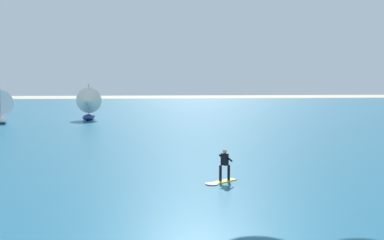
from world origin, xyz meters
TOP-DOWN VIEW (x-y plane):
  - ocean at (0.00, 50.12)m, footprint 160.00×90.00m
  - kitesurfer at (2.05, 17.38)m, footprint 1.86×1.69m
  - sailboat_center_horizon at (-9.56, 49.48)m, footprint 3.12×3.67m

SIDE VIEW (x-z plane):
  - ocean at x=0.00m, z-range 0.00..0.10m
  - kitesurfer at x=2.05m, z-range -0.13..1.54m
  - sailboat_center_horizon at x=-9.56m, z-range -0.08..4.17m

